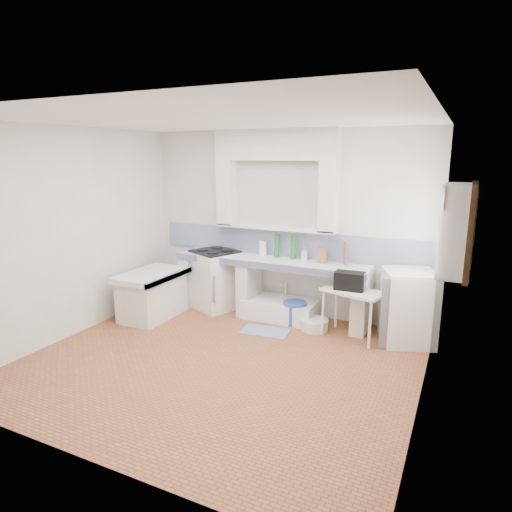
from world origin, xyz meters
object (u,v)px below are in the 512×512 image
at_px(sink, 280,310).
at_px(fridge, 408,307).
at_px(stove, 215,280).
at_px(side_table, 352,314).

relative_size(sink, fridge, 1.13).
bearing_deg(stove, sink, 24.53).
xyz_separation_m(side_table, fridge, (0.69, 0.16, 0.15)).
xyz_separation_m(sink, fridge, (1.85, -0.11, 0.35)).
bearing_deg(fridge, side_table, 171.83).
height_order(side_table, fridge, fridge).
bearing_deg(stove, fridge, 22.08).
xyz_separation_m(stove, side_table, (2.29, -0.26, -0.13)).
bearing_deg(sink, side_table, -14.02).
bearing_deg(fridge, stove, 157.11).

